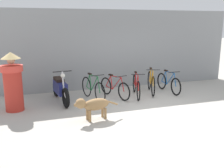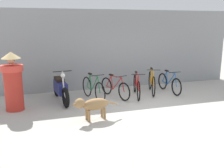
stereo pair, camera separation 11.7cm
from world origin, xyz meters
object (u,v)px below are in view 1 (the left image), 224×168
at_px(bicycle_0, 93,89).
at_px(bicycle_2, 136,86).
at_px(bicycle_1, 115,88).
at_px(person_in_robes, 13,81).
at_px(motorcycle, 60,89).
at_px(stray_dog, 93,105).
at_px(bicycle_4, 168,83).
at_px(bicycle_3, 151,83).

bearing_deg(bicycle_0, bicycle_2, 76.21).
distance_m(bicycle_1, person_in_robes, 3.28).
xyz_separation_m(bicycle_0, motorcycle, (-1.05, 0.13, 0.05)).
xyz_separation_m(motorcycle, person_in_robes, (-1.39, -0.45, 0.44)).
height_order(bicycle_0, stray_dog, bicycle_0).
xyz_separation_m(bicycle_1, motorcycle, (-1.83, 0.08, 0.10)).
xyz_separation_m(bicycle_4, stray_dog, (-3.36, -1.89, 0.08)).
xyz_separation_m(bicycle_0, person_in_robes, (-2.44, -0.32, 0.49)).
bearing_deg(motorcycle, bicycle_3, 85.78).
distance_m(motorcycle, person_in_robes, 1.53).
relative_size(motorcycle, person_in_robes, 1.15).
xyz_separation_m(bicycle_4, person_in_robes, (-5.33, -0.40, 0.53)).
distance_m(bicycle_3, bicycle_4, 0.67).
height_order(bicycle_3, person_in_robes, person_in_robes).
xyz_separation_m(bicycle_0, bicycle_2, (1.54, -0.05, -0.02)).
height_order(bicycle_1, bicycle_3, bicycle_3).
distance_m(bicycle_0, bicycle_3, 2.25).
distance_m(bicycle_2, bicycle_3, 0.74).
bearing_deg(bicycle_2, motorcycle, -77.57).
bearing_deg(bicycle_0, motorcycle, -109.16).
xyz_separation_m(bicycle_3, motorcycle, (-3.29, -0.07, 0.05)).
bearing_deg(bicycle_0, bicycle_4, 79.68).
xyz_separation_m(bicycle_0, bicycle_3, (2.24, 0.20, 0.01)).
relative_size(bicycle_4, person_in_robes, 0.94).
bearing_deg(bicycle_2, stray_dog, -32.35).
bearing_deg(bicycle_2, person_in_robes, -69.74).
height_order(bicycle_1, bicycle_2, bicycle_2).
bearing_deg(motorcycle, bicycle_2, 80.70).
height_order(bicycle_4, stray_dog, bicycle_4).
height_order(bicycle_0, person_in_robes, person_in_robes).
height_order(bicycle_2, motorcycle, motorcycle).
relative_size(bicycle_0, bicycle_4, 1.02).
bearing_deg(bicycle_1, bicycle_0, -104.14).
relative_size(bicycle_3, stray_dog, 1.29).
bearing_deg(bicycle_0, bicycle_1, 81.87).
bearing_deg(bicycle_4, bicycle_1, -89.98).
xyz_separation_m(bicycle_0, bicycle_4, (2.89, 0.09, -0.04)).
bearing_deg(stray_dog, person_in_robes, -46.49).
relative_size(bicycle_1, bicycle_2, 0.92).
distance_m(stray_dog, person_in_robes, 2.51).
bearing_deg(bicycle_2, bicycle_4, 112.02).
bearing_deg(motorcycle, person_in_robes, -77.47).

